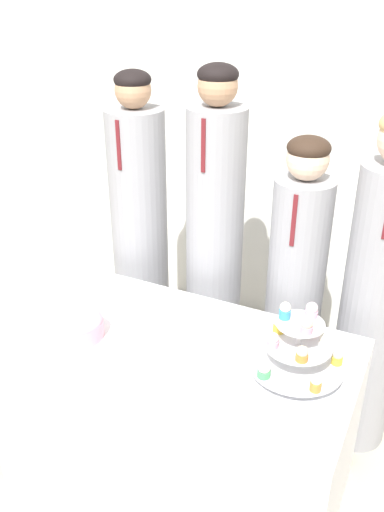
{
  "coord_description": "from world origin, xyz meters",
  "views": [
    {
      "loc": [
        0.78,
        -1.12,
        1.94
      ],
      "look_at": [
        0.05,
        0.39,
        1.08
      ],
      "focal_mm": 38.0,
      "sensor_mm": 36.0,
      "label": 1
    }
  ],
  "objects_px": {
    "student_3": "(375,300)",
    "student_0": "(140,243)",
    "round_cake": "(78,325)",
    "cake_knife": "(44,366)",
    "student_1": "(214,254)",
    "student_2": "(294,295)",
    "cupcake_stand": "(298,346)"
  },
  "relations": [
    {
      "from": "cake_knife",
      "to": "student_2",
      "type": "bearing_deg",
      "value": 46.59
    },
    {
      "from": "round_cake",
      "to": "student_1",
      "type": "relative_size",
      "value": 0.13
    },
    {
      "from": "cake_knife",
      "to": "round_cake",
      "type": "bearing_deg",
      "value": 79.43
    },
    {
      "from": "cupcake_stand",
      "to": "student_0",
      "type": "xyz_separation_m",
      "value": [
        -0.97,
        0.57,
        -0.07
      ]
    },
    {
      "from": "cake_knife",
      "to": "student_3",
      "type": "distance_m",
      "value": 1.36
    },
    {
      "from": "round_cake",
      "to": "student_0",
      "type": "bearing_deg",
      "value": 102.12
    },
    {
      "from": "cupcake_stand",
      "to": "student_2",
      "type": "distance_m",
      "value": 0.61
    },
    {
      "from": "cake_knife",
      "to": "student_3",
      "type": "xyz_separation_m",
      "value": [
        0.99,
        0.92,
        0.03
      ]
    },
    {
      "from": "cupcake_stand",
      "to": "student_1",
      "type": "bearing_deg",
      "value": 134.68
    },
    {
      "from": "round_cake",
      "to": "student_1",
      "type": "distance_m",
      "value": 0.77
    },
    {
      "from": "cake_knife",
      "to": "student_3",
      "type": "height_order",
      "value": "student_3"
    },
    {
      "from": "cupcake_stand",
      "to": "student_0",
      "type": "distance_m",
      "value": 1.12
    },
    {
      "from": "round_cake",
      "to": "cake_knife",
      "type": "relative_size",
      "value": 0.93
    },
    {
      "from": "cake_knife",
      "to": "cupcake_stand",
      "type": "relative_size",
      "value": 0.69
    },
    {
      "from": "student_3",
      "to": "student_0",
      "type": "bearing_deg",
      "value": 180.0
    },
    {
      "from": "round_cake",
      "to": "student_3",
      "type": "xyz_separation_m",
      "value": [
        0.99,
        0.73,
        -0.02
      ]
    },
    {
      "from": "cupcake_stand",
      "to": "student_0",
      "type": "relative_size",
      "value": 0.21
    },
    {
      "from": "cake_knife",
      "to": "student_3",
      "type": "bearing_deg",
      "value": 34.58
    },
    {
      "from": "round_cake",
      "to": "cake_knife",
      "type": "height_order",
      "value": "round_cake"
    },
    {
      "from": "round_cake",
      "to": "student_0",
      "type": "height_order",
      "value": "student_0"
    },
    {
      "from": "student_0",
      "to": "student_1",
      "type": "distance_m",
      "value": 0.4
    },
    {
      "from": "student_1",
      "to": "round_cake",
      "type": "bearing_deg",
      "value": -108.72
    },
    {
      "from": "round_cake",
      "to": "student_2",
      "type": "relative_size",
      "value": 0.15
    },
    {
      "from": "cake_knife",
      "to": "student_0",
      "type": "bearing_deg",
      "value": 90.82
    },
    {
      "from": "student_1",
      "to": "student_2",
      "type": "relative_size",
      "value": 1.18
    },
    {
      "from": "student_0",
      "to": "student_2",
      "type": "height_order",
      "value": "student_0"
    },
    {
      "from": "cake_knife",
      "to": "student_2",
      "type": "xyz_separation_m",
      "value": [
        0.65,
        0.92,
        -0.04
      ]
    },
    {
      "from": "student_2",
      "to": "round_cake",
      "type": "bearing_deg",
      "value": -131.43
    },
    {
      "from": "round_cake",
      "to": "student_3",
      "type": "distance_m",
      "value": 1.23
    },
    {
      "from": "cake_knife",
      "to": "student_3",
      "type": "relative_size",
      "value": 0.15
    },
    {
      "from": "cake_knife",
      "to": "cupcake_stand",
      "type": "xyz_separation_m",
      "value": [
        0.82,
        0.35,
        0.12
      ]
    },
    {
      "from": "round_cake",
      "to": "cake_knife",
      "type": "bearing_deg",
      "value": -92.27
    }
  ]
}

